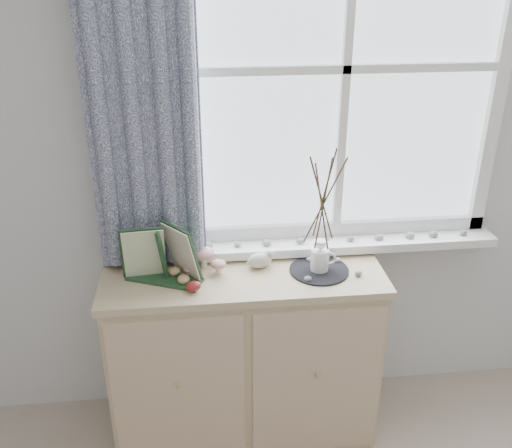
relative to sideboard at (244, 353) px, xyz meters
name	(u,v)px	position (x,y,z in m)	size (l,w,h in m)	color
room_shell	(505,372)	(0.16, -1.62, 1.23)	(4.04, 4.04, 2.62)	silver
sideboard	(244,353)	(0.00, 0.00, 0.00)	(1.20, 0.45, 0.85)	tan
botanical_book	(162,257)	(-0.33, -0.05, 0.55)	(0.37, 0.13, 0.25)	#1F4024
toadstool_cluster	(205,258)	(-0.16, 0.06, 0.48)	(0.18, 0.15, 0.09)	silver
wooden_eggs	(183,279)	(-0.25, -0.06, 0.45)	(0.13, 0.17, 0.06)	tan
songbird_figurine	(260,260)	(0.07, 0.04, 0.46)	(0.14, 0.07, 0.08)	beige
crocheted_doily	(319,270)	(0.32, -0.02, 0.43)	(0.25, 0.25, 0.01)	black
twig_pitcher	(323,199)	(0.32, -0.02, 0.76)	(0.26, 0.26, 0.58)	white
sideboard_pebbles	(319,266)	(0.33, 0.01, 0.44)	(0.33, 0.23, 0.02)	#959698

